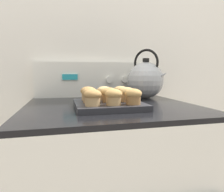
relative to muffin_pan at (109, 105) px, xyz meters
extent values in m
cube|color=white|center=(0.02, 0.45, 0.29)|extent=(8.00, 0.05, 2.40)
cube|color=black|center=(0.02, 0.08, -0.02)|extent=(0.73, 0.69, 0.02)
cube|color=white|center=(0.02, 0.40, 0.09)|extent=(0.71, 0.05, 0.20)
cube|color=teal|center=(-0.14, 0.37, 0.11)|extent=(0.08, 0.01, 0.03)
cylinder|color=white|center=(0.09, 0.37, 0.09)|extent=(0.04, 0.02, 0.04)
cylinder|color=white|center=(0.18, 0.37, 0.09)|extent=(0.04, 0.02, 0.04)
cylinder|color=white|center=(0.28, 0.37, 0.09)|extent=(0.04, 0.02, 0.04)
cube|color=#28282D|center=(0.00, 0.00, 0.00)|extent=(0.27, 0.27, 0.02)
cylinder|color=tan|center=(-0.08, -0.07, 0.03)|extent=(0.05, 0.05, 0.03)
ellipsoid|color=#B2844C|center=(-0.08, -0.07, 0.05)|extent=(0.06, 0.06, 0.04)
cylinder|color=tan|center=(0.00, -0.08, 0.03)|extent=(0.05, 0.05, 0.03)
ellipsoid|color=tan|center=(0.00, -0.08, 0.05)|extent=(0.06, 0.06, 0.04)
cylinder|color=olive|center=(0.08, -0.08, 0.03)|extent=(0.05, 0.05, 0.03)
ellipsoid|color=tan|center=(0.08, -0.08, 0.05)|extent=(0.06, 0.06, 0.04)
cylinder|color=#A37A4C|center=(-0.07, 0.00, 0.03)|extent=(0.05, 0.05, 0.03)
ellipsoid|color=#B2844C|center=(-0.07, 0.00, 0.05)|extent=(0.06, 0.06, 0.04)
cylinder|color=olive|center=(0.00, 0.00, 0.03)|extent=(0.05, 0.05, 0.03)
ellipsoid|color=tan|center=(0.00, 0.00, 0.05)|extent=(0.06, 0.06, 0.04)
cylinder|color=#A37A4C|center=(0.08, 0.00, 0.03)|extent=(0.05, 0.05, 0.03)
ellipsoid|color=tan|center=(0.08, 0.00, 0.05)|extent=(0.06, 0.06, 0.04)
cylinder|color=tan|center=(-0.07, 0.08, 0.03)|extent=(0.05, 0.05, 0.03)
ellipsoid|color=#B2844C|center=(-0.07, 0.08, 0.05)|extent=(0.06, 0.06, 0.04)
cylinder|color=#A37A4C|center=(0.00, 0.08, 0.03)|extent=(0.05, 0.05, 0.03)
ellipsoid|color=tan|center=(0.00, 0.08, 0.05)|extent=(0.06, 0.06, 0.04)
cylinder|color=#A37A4C|center=(0.07, 0.08, 0.03)|extent=(0.05, 0.05, 0.03)
ellipsoid|color=tan|center=(0.07, 0.08, 0.05)|extent=(0.06, 0.06, 0.04)
sphere|color=#ADAFB5|center=(0.27, 0.25, 0.09)|extent=(0.20, 0.20, 0.20)
cylinder|color=black|center=(0.27, 0.25, 0.20)|extent=(0.04, 0.04, 0.02)
cone|color=#ADAFB5|center=(0.32, 0.18, 0.11)|extent=(0.08, 0.09, 0.07)
torus|color=black|center=(0.27, 0.25, 0.18)|extent=(0.10, 0.13, 0.15)
camera|label=1|loc=(-0.18, -0.77, 0.13)|focal=32.00mm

